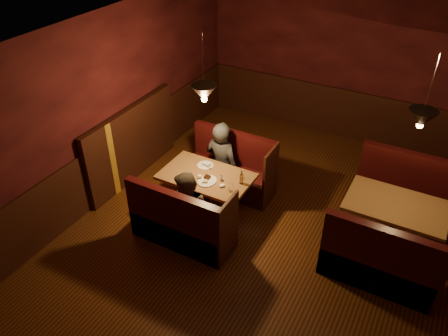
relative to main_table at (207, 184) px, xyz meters
The scene contains 9 objects.
room 1.13m from the main_table, ahead, with size 6.02×7.02×2.92m.
main_table is the anchor object (origin of this frame).
main_bench_far 0.80m from the main_table, 88.88° to the left, with size 1.48×0.53×1.01m.
main_bench_near 0.80m from the main_table, 88.88° to the right, with size 1.48×0.53×1.01m.
second_table 2.68m from the main_table, 13.36° to the left, with size 1.32×0.85×0.75m.
second_bench_far 3.00m from the main_table, 28.14° to the left, with size 1.46×0.55×1.05m.
second_bench_near 2.65m from the main_table, ahead, with size 1.46×0.55×1.05m.
diner_a 0.69m from the main_table, 98.86° to the left, with size 0.59×0.39×1.63m, color #2F2E32.
diner_b 0.59m from the main_table, 89.35° to the right, with size 0.69×0.54×1.41m, color #3F352D.
Camera 1 is at (1.46, -4.38, 4.49)m, focal length 35.00 mm.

